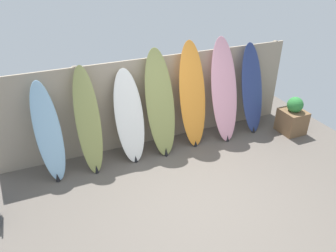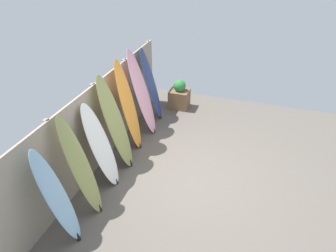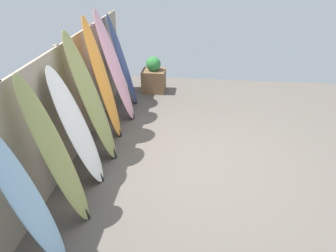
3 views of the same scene
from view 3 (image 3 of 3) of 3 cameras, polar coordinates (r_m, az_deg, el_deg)
name	(u,v)px [view 3 (image 3 of 3)]	position (r m, az deg, el deg)	size (l,w,h in m)	color
ground	(197,162)	(5.23, 5.15, -6.25)	(7.68, 7.68, 0.00)	#5B544C
fence_back	(67,104)	(5.19, -17.16, 3.61)	(6.08, 0.11, 1.80)	gray
surfboard_skyblue_0	(27,200)	(3.46, -23.34, -11.82)	(0.50, 0.62, 1.73)	#8CB7D6
surfboard_olive_1	(56,155)	(3.90, -18.87, -4.85)	(0.45, 0.62, 1.88)	olive
surfboard_white_2	(78,129)	(4.55, -15.48, -0.49)	(0.55, 0.60, 1.72)	white
surfboard_olive_3	(92,100)	(4.99, -13.15, 4.44)	(0.56, 0.64, 2.03)	olive
surfboard_orange_4	(103,81)	(5.59, -11.23, 7.69)	(0.59, 0.54, 2.10)	orange
surfboard_pink_5	(115,68)	(6.22, -9.17, 9.94)	(0.59, 0.67, 2.09)	pink
surfboard_navy_6	(123,62)	(6.93, -7.91, 11.06)	(0.60, 0.60, 1.90)	navy
planter_box	(154,77)	(7.73, -2.51, 8.53)	(0.48, 0.52, 0.83)	brown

